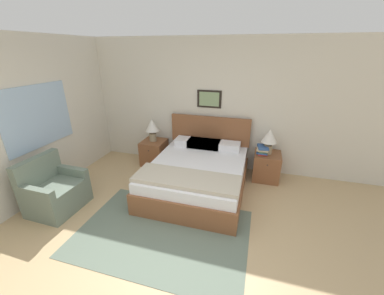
# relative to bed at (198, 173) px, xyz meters

# --- Properties ---
(ground_plane) EXTENTS (16.00, 16.00, 0.00)m
(ground_plane) POSITION_rel_bed_xyz_m (0.08, -1.78, -0.30)
(ground_plane) COLOR tan
(wall_back) EXTENTS (7.60, 0.09, 2.60)m
(wall_back) POSITION_rel_bed_xyz_m (0.08, 1.05, 1.00)
(wall_back) COLOR beige
(wall_back) RESTS_ON ground_plane
(wall_left) EXTENTS (0.08, 5.20, 2.60)m
(wall_left) POSITION_rel_bed_xyz_m (-2.54, -0.39, 1.00)
(wall_left) COLOR beige
(wall_left) RESTS_ON ground_plane
(area_rug_main) EXTENTS (2.33, 1.60, 0.01)m
(area_rug_main) POSITION_rel_bed_xyz_m (-0.17, -1.24, -0.30)
(area_rug_main) COLOR slate
(area_rug_main) RESTS_ON ground_plane
(bed) EXTENTS (1.64, 2.01, 1.11)m
(bed) POSITION_rel_bed_xyz_m (0.00, 0.00, 0.00)
(bed) COLOR brown
(bed) RESTS_ON ground_plane
(armchair) EXTENTS (0.68, 0.78, 0.85)m
(armchair) POSITION_rel_bed_xyz_m (-2.00, -1.19, -0.01)
(armchair) COLOR slate
(armchair) RESTS_ON ground_plane
(nightstand_near_window) EXTENTS (0.49, 0.53, 0.53)m
(nightstand_near_window) POSITION_rel_bed_xyz_m (-1.18, 0.71, -0.04)
(nightstand_near_window) COLOR brown
(nightstand_near_window) RESTS_ON ground_plane
(nightstand_by_door) EXTENTS (0.49, 0.53, 0.53)m
(nightstand_by_door) POSITION_rel_bed_xyz_m (1.19, 0.71, -0.04)
(nightstand_by_door) COLOR brown
(nightstand_by_door) RESTS_ON ground_plane
(table_lamp_near_window) EXTENTS (0.29, 0.29, 0.48)m
(table_lamp_near_window) POSITION_rel_bed_xyz_m (-1.20, 0.72, 0.54)
(table_lamp_near_window) COLOR gray
(table_lamp_near_window) RESTS_ON nightstand_near_window
(table_lamp_by_door) EXTENTS (0.29, 0.29, 0.48)m
(table_lamp_by_door) POSITION_rel_bed_xyz_m (1.17, 0.72, 0.54)
(table_lamp_by_door) COLOR gray
(table_lamp_by_door) RESTS_ON nightstand_by_door
(book_thick_bottom) EXTENTS (0.19, 0.22, 0.03)m
(book_thick_bottom) POSITION_rel_bed_xyz_m (1.08, 0.66, 0.24)
(book_thick_bottom) COLOR #B7332D
(book_thick_bottom) RESTS_ON nightstand_by_door
(book_hardcover_middle) EXTENTS (0.22, 0.25, 0.02)m
(book_hardcover_middle) POSITION_rel_bed_xyz_m (1.08, 0.66, 0.27)
(book_hardcover_middle) COLOR #335693
(book_hardcover_middle) RESTS_ON book_thick_bottom
(book_novel_upper) EXTENTS (0.19, 0.23, 0.03)m
(book_novel_upper) POSITION_rel_bed_xyz_m (1.08, 0.66, 0.30)
(book_novel_upper) COLOR #4C7551
(book_novel_upper) RESTS_ON book_hardcover_middle
(book_slim_near_top) EXTENTS (0.22, 0.24, 0.04)m
(book_slim_near_top) POSITION_rel_bed_xyz_m (1.08, 0.66, 0.33)
(book_slim_near_top) COLOR beige
(book_slim_near_top) RESTS_ON book_novel_upper
(book_paperback_top) EXTENTS (0.22, 0.28, 0.04)m
(book_paperback_top) POSITION_rel_bed_xyz_m (1.08, 0.66, 0.37)
(book_paperback_top) COLOR #335693
(book_paperback_top) RESTS_ON book_slim_near_top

